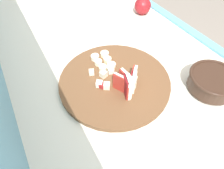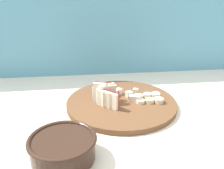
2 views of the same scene
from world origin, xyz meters
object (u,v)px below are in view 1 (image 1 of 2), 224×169
(apple_wedge_fan, at_px, (128,83))
(ceramic_bowl, at_px, (213,81))
(apple_dice_pile, at_px, (108,77))
(cutting_board, at_px, (115,81))
(whole_apple, at_px, (143,6))
(banana_slice_rows, at_px, (103,60))

(apple_wedge_fan, height_order, ceramic_bowl, apple_wedge_fan)
(apple_dice_pile, height_order, ceramic_bowl, ceramic_bowl)
(apple_dice_pile, bearing_deg, ceramic_bowl, -124.50)
(cutting_board, distance_m, whole_apple, 0.45)
(apple_wedge_fan, relative_size, apple_dice_pile, 0.84)
(ceramic_bowl, bearing_deg, apple_dice_pile, 55.50)
(apple_wedge_fan, height_order, apple_dice_pile, apple_wedge_fan)
(whole_apple, bearing_deg, cutting_board, 133.35)
(apple_dice_pile, xyz_separation_m, whole_apple, (0.30, -0.34, 0.01))
(apple_wedge_fan, bearing_deg, apple_dice_pile, 24.49)
(apple_dice_pile, bearing_deg, whole_apple, -49.35)
(banana_slice_rows, distance_m, whole_apple, 0.39)
(cutting_board, xyz_separation_m, ceramic_bowl, (-0.17, -0.24, 0.02))
(apple_dice_pile, bearing_deg, apple_wedge_fan, -155.51)
(banana_slice_rows, distance_m, ceramic_bowl, 0.35)
(whole_apple, bearing_deg, apple_wedge_fan, 139.24)
(ceramic_bowl, bearing_deg, whole_apple, -10.04)
(apple_dice_pile, distance_m, whole_apple, 0.45)
(banana_slice_rows, relative_size, whole_apple, 1.15)
(apple_wedge_fan, distance_m, whole_apple, 0.48)
(apple_dice_pile, relative_size, whole_apple, 1.38)
(apple_wedge_fan, height_order, banana_slice_rows, apple_wedge_fan)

